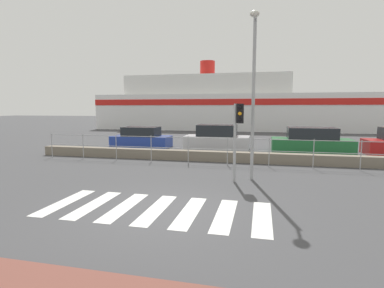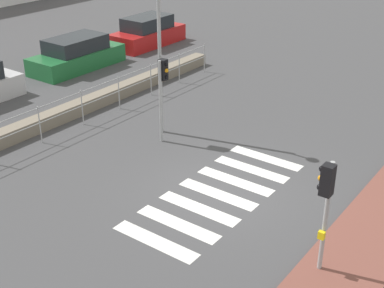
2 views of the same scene
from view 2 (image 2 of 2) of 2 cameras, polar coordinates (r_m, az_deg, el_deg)
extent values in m
plane|color=#424244|center=(15.01, 3.19, -5.05)|extent=(160.00, 160.00, 0.00)
cube|color=brown|center=(13.57, 18.00, -9.89)|extent=(24.00, 1.80, 0.12)
cube|color=silver|center=(13.07, -3.95, -10.29)|extent=(0.45, 2.40, 0.01)
cube|color=silver|center=(13.64, -1.50, -8.51)|extent=(0.45, 2.40, 0.01)
cube|color=silver|center=(14.24, 0.74, -6.87)|extent=(0.45, 2.40, 0.01)
cube|color=silver|center=(14.87, 2.77, -5.35)|extent=(0.45, 2.40, 0.01)
cube|color=silver|center=(15.53, 4.63, -3.96)|extent=(0.45, 2.40, 0.01)
cube|color=silver|center=(16.21, 6.33, -2.67)|extent=(0.45, 2.40, 0.01)
cube|color=silver|center=(16.91, 7.89, -1.49)|extent=(0.45, 2.40, 0.01)
cube|color=slate|center=(19.49, -15.28, 2.41)|extent=(18.67, 0.55, 0.49)
cylinder|color=#9EA0A3|center=(18.48, -13.91, 4.60)|extent=(16.81, 0.03, 0.03)
cylinder|color=#9EA0A3|center=(18.67, -13.74, 3.11)|extent=(16.81, 0.03, 0.03)
cylinder|color=#9EA0A3|center=(18.17, -15.92, 1.98)|extent=(0.04, 0.04, 1.30)
cylinder|color=#9EA0A3|center=(19.25, -11.63, 3.82)|extent=(0.04, 0.04, 1.30)
cylinder|color=#9EA0A3|center=(20.45, -7.81, 5.44)|extent=(0.04, 0.04, 1.30)
cylinder|color=#9EA0A3|center=(21.74, -4.40, 6.85)|extent=(0.04, 0.04, 1.30)
cylinder|color=#9EA0A3|center=(23.11, -1.37, 8.08)|extent=(0.04, 0.04, 1.30)
cylinder|color=#9EA0A3|center=(24.54, 1.33, 9.16)|extent=(0.04, 0.04, 1.30)
cylinder|color=#9EA0A3|center=(11.67, 14.03, -7.86)|extent=(0.10, 0.10, 2.75)
cube|color=black|center=(11.00, 14.25, -3.76)|extent=(0.24, 0.24, 0.68)
sphere|color=black|center=(10.94, 13.70, -2.60)|extent=(0.13, 0.13, 0.13)
sphere|color=orange|center=(11.04, 13.59, -3.56)|extent=(0.13, 0.13, 0.13)
sphere|color=black|center=(11.14, 13.48, -4.50)|extent=(0.13, 0.13, 0.13)
cube|color=yellow|center=(11.76, 13.65, -9.44)|extent=(0.10, 0.14, 0.18)
cylinder|color=#9EA0A3|center=(17.34, -3.38, 4.47)|extent=(0.10, 0.10, 2.78)
cube|color=black|center=(17.11, -3.10, 7.92)|extent=(0.24, 0.24, 0.68)
sphere|color=black|center=(16.96, -2.75, 8.51)|extent=(0.13, 0.13, 0.13)
sphere|color=orange|center=(17.03, -2.74, 7.83)|extent=(0.13, 0.13, 0.13)
sphere|color=black|center=(17.10, -2.72, 7.16)|extent=(0.13, 0.13, 0.13)
cylinder|color=#9EA0A3|center=(17.58, -3.48, 10.01)|extent=(0.12, 0.12, 5.83)
cube|color=#1E6633|center=(25.70, -12.15, 8.79)|extent=(4.55, 1.87, 0.81)
cube|color=#1E2328|center=(25.50, -12.30, 10.38)|extent=(2.73, 1.65, 0.67)
cube|color=#B21919|center=(29.13, -4.74, 11.30)|extent=(4.31, 1.81, 0.84)
cube|color=#1E2328|center=(28.94, -4.79, 12.77)|extent=(2.58, 1.59, 0.69)
camera|label=1|loc=(14.20, 34.37, 0.21)|focal=28.00mm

